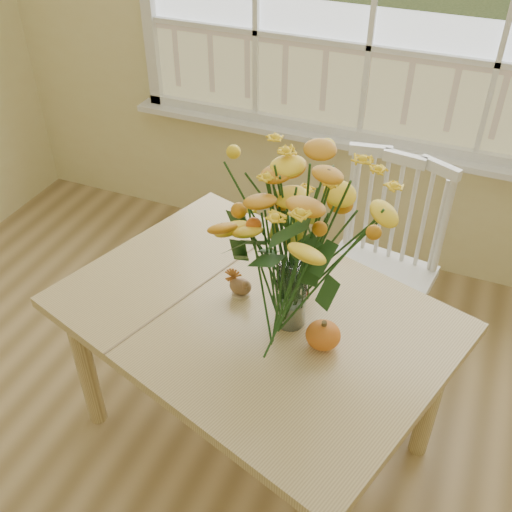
% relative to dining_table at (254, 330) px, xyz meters
% --- Properties ---
extents(dining_table, '(1.48, 1.24, 0.68)m').
position_rel_dining_table_xyz_m(dining_table, '(0.00, 0.00, 0.00)').
color(dining_table, tan).
rests_on(dining_table, floor).
extents(windsor_chair, '(0.49, 0.47, 0.94)m').
position_rel_dining_table_xyz_m(windsor_chair, '(0.31, 0.65, -0.06)').
color(windsor_chair, white).
rests_on(windsor_chair, floor).
extents(flower_vase, '(0.46, 0.46, 0.55)m').
position_rel_dining_table_xyz_m(flower_vase, '(0.13, -0.00, 0.42)').
color(flower_vase, white).
rests_on(flower_vase, dining_table).
extents(pumpkin, '(0.11, 0.11, 0.09)m').
position_rel_dining_table_xyz_m(pumpkin, '(0.26, -0.07, 0.13)').
color(pumpkin, orange).
rests_on(pumpkin, dining_table).
extents(turkey_figurine, '(0.08, 0.06, 0.10)m').
position_rel_dining_table_xyz_m(turkey_figurine, '(-0.07, 0.06, 0.13)').
color(turkey_figurine, '#CCB78C').
rests_on(turkey_figurine, dining_table).
extents(dark_gourd, '(0.13, 0.11, 0.07)m').
position_rel_dining_table_xyz_m(dark_gourd, '(0.08, 0.18, 0.12)').
color(dark_gourd, '#38160F').
rests_on(dark_gourd, dining_table).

